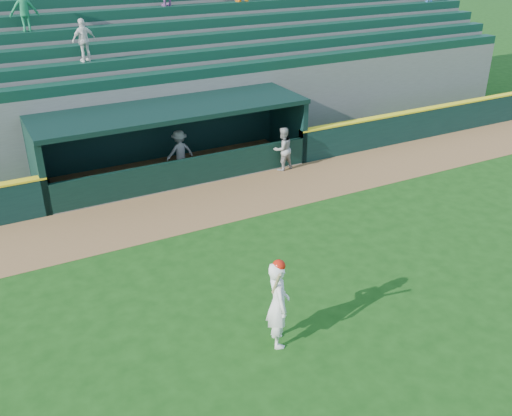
{
  "coord_description": "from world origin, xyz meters",
  "views": [
    {
      "loc": [
        -6.32,
        -10.27,
        7.95
      ],
      "look_at": [
        0.0,
        1.6,
        1.3
      ],
      "focal_mm": 40.0,
      "sensor_mm": 36.0,
      "label": 1
    }
  ],
  "objects": [
    {
      "name": "ground",
      "position": [
        0.0,
        0.0,
        0.0
      ],
      "size": [
        120.0,
        120.0,
        0.0
      ],
      "primitive_type": "plane",
      "color": "#164210",
      "rests_on": "ground"
    },
    {
      "name": "batter_at_plate",
      "position": [
        -1.4,
        -1.99,
        1.02
      ],
      "size": [
        0.66,
        0.89,
        2.06
      ],
      "color": "white",
      "rests_on": "ground"
    },
    {
      "name": "wall_stripe_right",
      "position": [
        12.25,
        6.55,
        1.23
      ],
      "size": [
        15.5,
        0.32,
        0.06
      ],
      "primitive_type": "cube",
      "color": "yellow",
      "rests_on": "field_wall_right"
    },
    {
      "name": "dugout",
      "position": [
        0.0,
        8.0,
        1.36
      ],
      "size": [
        9.4,
        2.8,
        2.46
      ],
      "color": "slate",
      "rests_on": "ground"
    },
    {
      "name": "dugout_player_front",
      "position": [
        3.58,
        6.28,
        0.79
      ],
      "size": [
        0.85,
        0.7,
        1.59
      ],
      "primitive_type": "imported",
      "rotation": [
        0.0,
        0.0,
        3.28
      ],
      "color": "#A1A09B",
      "rests_on": "ground"
    },
    {
      "name": "field_wall_right",
      "position": [
        12.25,
        6.55,
        0.6
      ],
      "size": [
        15.5,
        0.3,
        1.2
      ],
      "primitive_type": "cube",
      "color": "black",
      "rests_on": "ground"
    },
    {
      "name": "dugout_player_inside",
      "position": [
        0.24,
        7.83,
        0.78
      ],
      "size": [
        1.03,
        0.64,
        1.55
      ],
      "primitive_type": "imported",
      "rotation": [
        0.0,
        0.0,
        3.2
      ],
      "color": "#9C9C97",
      "rests_on": "ground"
    },
    {
      "name": "stands",
      "position": [
        -0.0,
        12.57,
        2.4
      ],
      "size": [
        34.5,
        6.25,
        7.11
      ],
      "color": "slate",
      "rests_on": "ground"
    },
    {
      "name": "warning_track",
      "position": [
        0.0,
        4.9,
        0.01
      ],
      "size": [
        40.0,
        3.0,
        0.01
      ],
      "primitive_type": "cube",
      "color": "brown",
      "rests_on": "ground"
    }
  ]
}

